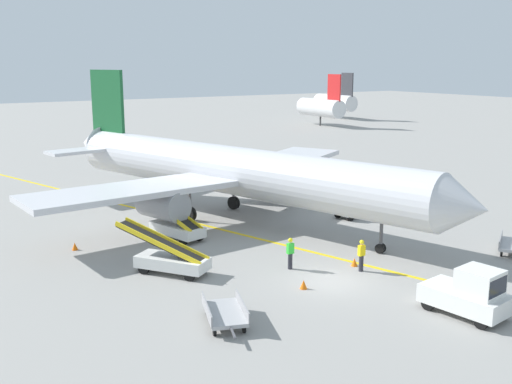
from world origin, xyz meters
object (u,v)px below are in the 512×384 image
safety_cone_nose_right (354,262)px  baggage_tug_near_wing (351,205)px  belt_loader_forward_hold (170,259)px  safety_cone_nose_left (325,204)px  ground_crew_wing_walker (361,254)px  airliner (227,170)px  safety_cone_wingtip_right (75,246)px  safety_cone_wingtip_left (304,284)px  baggage_cart_loaded (225,313)px  pushback_tug (470,294)px  ground_crew_marshaller (290,252)px  belt_loader_aft_hold (176,226)px

safety_cone_nose_right → baggage_tug_near_wing: bearing=50.4°
belt_loader_forward_hold → safety_cone_nose_left: 17.56m
baggage_tug_near_wing → safety_cone_nose_left: 3.68m
baggage_tug_near_wing → ground_crew_wing_walker: 11.09m
airliner → safety_cone_wingtip_right: 11.68m
belt_loader_forward_hold → baggage_tug_near_wing: bearing=13.8°
safety_cone_wingtip_left → safety_cone_wingtip_right: bearing=122.7°
safety_cone_wingtip_left → safety_cone_wingtip_right: size_ratio=1.00×
baggage_cart_loaded → safety_cone_nose_left: (16.51, 14.17, -0.25)m
pushback_tug → safety_cone_nose_right: 7.53m
airliner → ground_crew_wing_walker: bearing=-87.4°
airliner → safety_cone_nose_right: 12.85m
ground_crew_marshaller → safety_cone_nose_left: bearing=44.3°
pushback_tug → ground_crew_wing_walker: 6.70m
belt_loader_aft_hold → ground_crew_wing_walker: belt_loader_aft_hold is taller
baggage_tug_near_wing → pushback_tug: bearing=-113.3°
belt_loader_forward_hold → ground_crew_wing_walker: 9.90m
safety_cone_nose_right → ground_crew_wing_walker: bearing=-106.9°
belt_loader_aft_hold → ground_crew_marshaller: (2.75, -8.40, 0.13)m
belt_loader_forward_hold → safety_cone_nose_right: (8.81, -4.18, -0.56)m
ground_crew_marshaller → ground_crew_wing_walker: same height
baggage_cart_loaded → ground_crew_marshaller: bearing=33.5°
ground_crew_marshaller → ground_crew_wing_walker: size_ratio=1.00×
airliner → baggage_tug_near_wing: airliner is taller
pushback_tug → safety_cone_wingtip_right: (-11.86, 18.21, -0.77)m
safety_cone_nose_left → airliner: bearing=173.6°
ground_crew_wing_walker → pushback_tug: bearing=-88.7°
pushback_tug → baggage_tug_near_wing: size_ratio=1.48×
belt_loader_forward_hold → ground_crew_marshaller: bearing=-25.9°
ground_crew_marshaller → safety_cone_nose_right: (3.19, -1.44, -0.69)m
belt_loader_forward_hold → safety_cone_nose_left: belt_loader_forward_hold is taller
airliner → ground_crew_wing_walker: size_ratio=20.32×
safety_cone_nose_left → safety_cone_wingtip_right: size_ratio=1.00×
ground_crew_wing_walker → safety_cone_wingtip_right: (-11.70, 11.52, -0.69)m
belt_loader_forward_hold → ground_crew_marshaller: belt_loader_forward_hold is taller
pushback_tug → safety_cone_nose_left: bearing=69.2°
safety_cone_nose_left → pushback_tug: bearing=-110.8°
safety_cone_wingtip_left → belt_loader_aft_hold: bearing=98.5°
pushback_tug → ground_crew_marshaller: pushback_tug is taller
pushback_tug → baggage_tug_near_wing: (6.66, 15.45, -0.07)m
safety_cone_wingtip_right → safety_cone_nose_left: bearing=2.4°
belt_loader_aft_hold → safety_cone_nose_right: size_ratio=11.73×
baggage_tug_near_wing → safety_cone_nose_right: (-6.57, -7.96, -0.71)m
belt_loader_aft_hold → baggage_cart_loaded: bearing=-105.4°
ground_crew_wing_walker → safety_cone_wingtip_left: 4.11m
baggage_cart_loaded → safety_cone_nose_left: 21.76m
safety_cone_nose_left → safety_cone_wingtip_right: bearing=-177.6°
baggage_tug_near_wing → safety_cone_wingtip_right: baggage_tug_near_wing is taller
belt_loader_aft_hold → safety_cone_wingtip_right: size_ratio=11.73×
baggage_cart_loaded → ground_crew_wing_walker: size_ratio=2.24×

